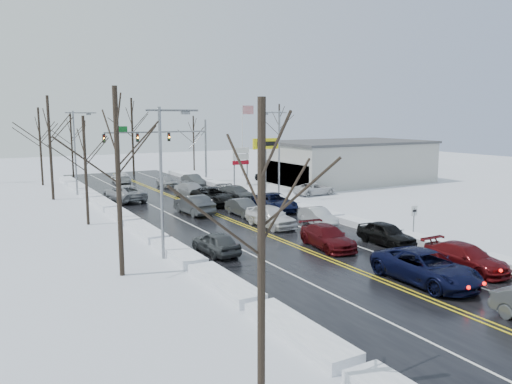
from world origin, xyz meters
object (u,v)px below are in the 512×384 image
dealership_building (347,161)px  oncoming_car_0 (194,214)px  flagpole (243,134)px  tires_plus_sign (266,147)px  traffic_signal_mast (169,140)px

dealership_building → oncoming_car_0: (-25.57, -10.16, -2.66)m
flagpole → dealership_building: size_ratio=0.49×
tires_plus_sign → oncoming_car_0: 15.42m
flagpole → dealership_building: bearing=-53.7°
flagpole → dealership_building: (8.80, -12.00, -3.27)m
flagpole → traffic_signal_mast: bearing=-170.3°
dealership_building → oncoming_car_0: dealership_building is taller
tires_plus_sign → dealership_building: size_ratio=0.29×
traffic_signal_mast → tires_plus_sign: (7.05, -12.00, -0.49)m
tires_plus_sign → oncoming_car_0: tires_plus_sign is taller
flagpole → tires_plus_sign: bearing=-108.4°
flagpole → oncoming_car_0: bearing=-127.1°
tires_plus_sign → dealership_building: 13.82m
traffic_signal_mast → flagpole: size_ratio=1.33×
dealership_building → oncoming_car_0: size_ratio=4.02×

